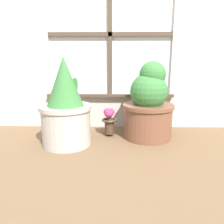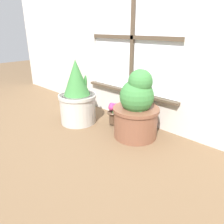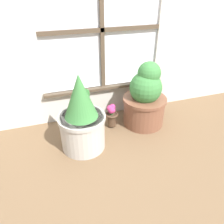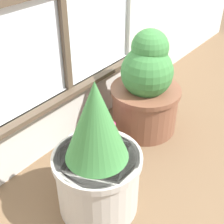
% 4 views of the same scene
% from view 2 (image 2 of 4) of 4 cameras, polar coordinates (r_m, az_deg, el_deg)
% --- Properties ---
extents(ground_plane, '(10.00, 10.00, 0.00)m').
position_cam_2_polar(ground_plane, '(2.01, -6.38, -6.20)').
color(ground_plane, brown).
extents(potted_plant_left, '(0.38, 0.38, 0.64)m').
position_cam_2_polar(potted_plant_left, '(2.22, -9.05, 3.95)').
color(potted_plant_left, '#B7B2A8').
rests_on(potted_plant_left, ground_plane).
extents(potted_plant_right, '(0.40, 0.40, 0.61)m').
position_cam_2_polar(potted_plant_right, '(1.90, 6.41, 0.77)').
color(potted_plant_right, brown).
rests_on(potted_plant_right, ground_plane).
extents(flower_vase, '(0.12, 0.12, 0.23)m').
position_cam_2_polar(flower_vase, '(2.16, 0.27, 0.09)').
color(flower_vase, '#473323').
rests_on(flower_vase, ground_plane).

